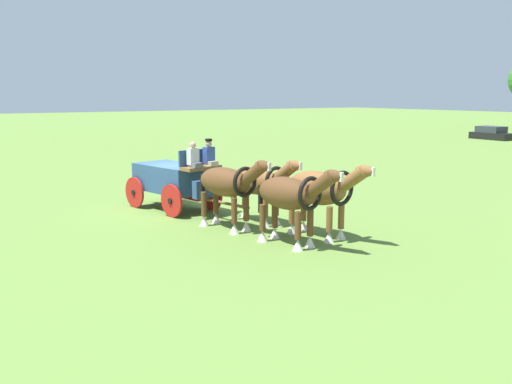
{
  "coord_description": "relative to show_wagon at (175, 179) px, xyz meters",
  "views": [
    {
      "loc": [
        18.63,
        -8.33,
        4.17
      ],
      "look_at": [
        4.42,
        0.79,
        1.2
      ],
      "focal_mm": 39.44,
      "sensor_mm": 36.0,
      "label": 1
    }
  ],
  "objects": [
    {
      "name": "draft_horse_lead_near",
      "position": [
        5.95,
        1.86,
        0.27
      ],
      "size": [
        3.07,
        1.37,
        2.27
      ],
      "color": "brown",
      "rests_on": "ground"
    },
    {
      "name": "sponsor_banner",
      "position": [
        -5.73,
        3.64,
        -0.58
      ],
      "size": [
        3.04,
        1.13,
        1.1
      ],
      "primitive_type": "cube",
      "rotation": [
        0.0,
        0.0,
        -0.34
      ],
      "color": "silver",
      "rests_on": "ground"
    },
    {
      "name": "show_wagon",
      "position": [
        0.0,
        0.0,
        0.0
      ],
      "size": [
        5.85,
        2.49,
        2.64
      ],
      "color": "#2D4C7A",
      "rests_on": "ground"
    },
    {
      "name": "parked_vehicle_a",
      "position": [
        -13.41,
        37.89,
        -0.62
      ],
      "size": [
        4.0,
        2.0,
        1.2
      ],
      "color": "black",
      "rests_on": "ground"
    },
    {
      "name": "ground_plane",
      "position": [
        -0.17,
        -0.04,
        -1.13
      ],
      "size": [
        220.0,
        220.0,
        0.0
      ],
      "primitive_type": "plane",
      "color": "olive"
    },
    {
      "name": "draft_horse_rear_near",
      "position": [
        3.42,
        1.35,
        0.19
      ],
      "size": [
        3.13,
        1.3,
        2.19
      ],
      "color": "brown",
      "rests_on": "ground"
    },
    {
      "name": "draft_horse_rear_off",
      "position": [
        3.67,
        0.08,
        0.28
      ],
      "size": [
        3.08,
        1.29,
        2.29
      ],
      "color": "brown",
      "rests_on": "ground"
    },
    {
      "name": "draft_horse_lead_off",
      "position": [
        6.22,
        0.59,
        0.26
      ],
      "size": [
        2.95,
        1.27,
        2.27
      ],
      "color": "brown",
      "rests_on": "ground"
    }
  ]
}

